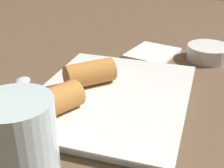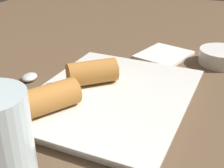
{
  "view_description": "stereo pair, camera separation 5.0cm",
  "coord_description": "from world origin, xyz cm",
  "px_view_note": "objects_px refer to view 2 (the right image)",
  "views": [
    {
      "loc": [
        39.51,
        12.6,
        27.03
      ],
      "look_at": [
        -2.17,
        -0.78,
        5.11
      ],
      "focal_mm": 50.0,
      "sensor_mm": 36.0,
      "label": 1
    },
    {
      "loc": [
        37.71,
        17.27,
        27.03
      ],
      "look_at": [
        -2.17,
        -0.78,
        5.11
      ],
      "focal_mm": 50.0,
      "sensor_mm": 36.0,
      "label": 2
    }
  ],
  "objects_px": {
    "serving_plate": "(112,97)",
    "dipping_bowl_near": "(222,56)",
    "spoon": "(23,83)",
    "napkin": "(164,55)"
  },
  "relations": [
    {
      "from": "spoon",
      "to": "napkin",
      "type": "bearing_deg",
      "value": 142.07
    },
    {
      "from": "serving_plate",
      "to": "dipping_bowl_near",
      "type": "xyz_separation_m",
      "value": [
        -0.24,
        0.14,
        0.01
      ]
    },
    {
      "from": "dipping_bowl_near",
      "to": "napkin",
      "type": "relative_size",
      "value": 0.7
    },
    {
      "from": "serving_plate",
      "to": "spoon",
      "type": "relative_size",
      "value": 1.6
    },
    {
      "from": "spoon",
      "to": "napkin",
      "type": "distance_m",
      "value": 0.31
    },
    {
      "from": "dipping_bowl_near",
      "to": "spoon",
      "type": "relative_size",
      "value": 0.49
    },
    {
      "from": "dipping_bowl_near",
      "to": "napkin",
      "type": "xyz_separation_m",
      "value": [
        0.01,
        -0.12,
        -0.01
      ]
    },
    {
      "from": "serving_plate",
      "to": "dipping_bowl_near",
      "type": "height_order",
      "value": "dipping_bowl_near"
    },
    {
      "from": "serving_plate",
      "to": "napkin",
      "type": "distance_m",
      "value": 0.23
    },
    {
      "from": "dipping_bowl_near",
      "to": "spoon",
      "type": "height_order",
      "value": "dipping_bowl_near"
    }
  ]
}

